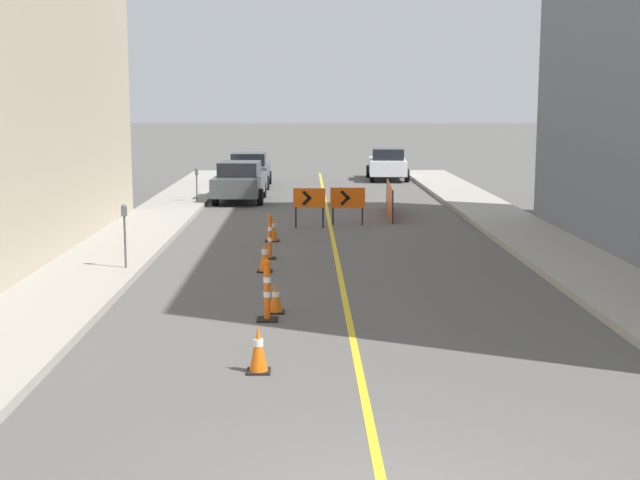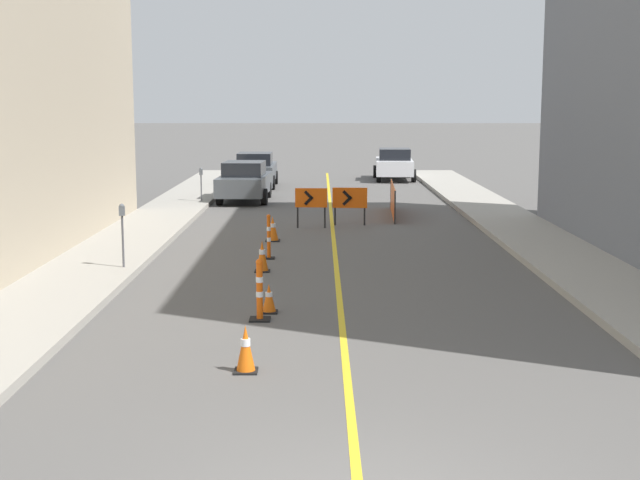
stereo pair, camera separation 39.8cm
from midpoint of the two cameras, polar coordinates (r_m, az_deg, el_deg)
name	(u,v)px [view 1 (the left image)]	position (r m, az deg, el deg)	size (l,w,h in m)	color
lane_stripe	(330,224)	(28.86, 0.24, 1.03)	(0.12, 40.96, 0.01)	gold
sidewalk_left	(153,222)	(29.29, -11.03, 1.14)	(2.29, 40.96, 0.16)	#9E998E
sidewalk_right	(506,221)	(29.52, 11.42, 1.19)	(2.29, 40.96, 0.16)	#9E998E
traffic_cone_nearest	(258,349)	(13.22, -4.83, -6.98)	(0.35, 0.35, 0.71)	black
traffic_cone_second	(276,299)	(16.84, -3.53, -3.77)	(0.33, 0.33, 0.55)	black
traffic_cone_third	(265,256)	(20.84, -4.10, -1.05)	(0.35, 0.35, 0.74)	black
traffic_cone_fourth	(272,229)	(25.36, -3.53, 0.72)	(0.41, 0.41, 0.71)	black
delineator_post_front	(267,294)	(16.22, -4.11, -3.48)	(0.38, 0.38, 1.14)	black
delineator_post_rear	(270,240)	(22.50, -3.72, 0.00)	(0.29, 0.29, 1.13)	black
arrow_barricade_primary	(309,200)	(27.88, -1.10, 2.59)	(1.01, 0.12, 1.25)	#EF560C
arrow_barricade_secondary	(348,199)	(28.53, 1.38, 2.63)	(1.11, 0.14, 1.21)	#EF560C
safety_mesh_fence	(390,200)	(31.08, 4.11, 2.58)	(0.27, 4.51, 1.09)	#EF560C
parked_car_curb_near	(240,181)	(35.42, -5.47, 3.75)	(1.99, 4.37, 1.59)	#474C51
parked_car_curb_mid	(249,170)	(41.39, -4.82, 4.51)	(1.93, 4.31, 1.59)	#474C51
parked_car_curb_far	(387,164)	(45.09, 4.08, 4.88)	(2.04, 4.39, 1.59)	silver
parking_meter_near_curb	(124,223)	(20.84, -12.94, 1.05)	(0.12, 0.11, 1.47)	#4C4C51
parking_meter_far_curb	(197,178)	(34.25, -8.23, 3.98)	(0.12, 0.11, 1.28)	#4C4C51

